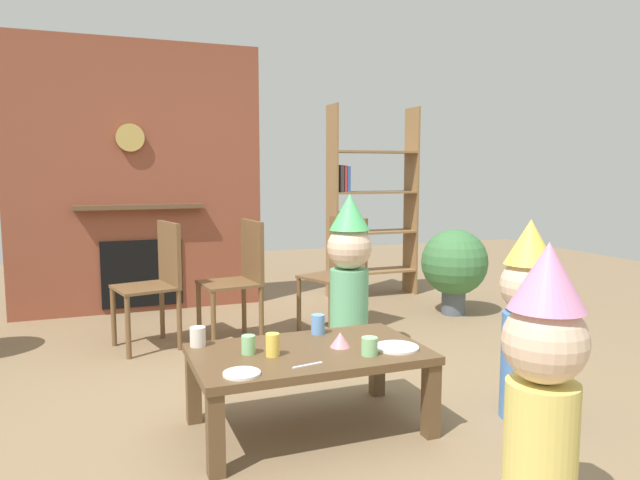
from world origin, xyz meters
name	(u,v)px	position (x,y,z in m)	size (l,w,h in m)	color
ground_plane	(321,401)	(0.00, 0.00, 0.00)	(12.00, 12.00, 0.00)	#846B4C
brick_fireplace_feature	(138,179)	(-0.75, 2.60, 1.19)	(2.20, 0.28, 2.40)	brown
bookshelf	(366,208)	(1.41, 2.40, 0.89)	(0.90, 0.28, 1.90)	olive
coffee_table	(309,362)	(-0.18, -0.31, 0.34)	(1.12, 0.66, 0.40)	brown
paper_cup_near_left	(369,346)	(0.06, -0.49, 0.44)	(0.08, 0.08, 0.09)	#8CD18C
paper_cup_near_right	(273,345)	(-0.37, -0.34, 0.46)	(0.06, 0.06, 0.11)	#F2CC4C
paper_cup_center	(248,345)	(-0.47, -0.27, 0.45)	(0.07, 0.07, 0.09)	#8CD18C
paper_cup_far_left	(198,337)	(-0.67, -0.06, 0.45)	(0.08, 0.08, 0.10)	silver
paper_cup_far_right	(318,324)	(-0.04, -0.06, 0.45)	(0.07, 0.07, 0.10)	#669EE0
paper_plate_front	(242,373)	(-0.57, -0.54, 0.41)	(0.16, 0.16, 0.01)	white
paper_plate_rear	(397,347)	(0.23, -0.45, 0.41)	(0.22, 0.22, 0.01)	white
birthday_cake_slice	(340,340)	(-0.02, -0.32, 0.44)	(0.10, 0.10, 0.07)	pink
table_fork	(308,365)	(-0.27, -0.53, 0.40)	(0.15, 0.02, 0.01)	silver
child_with_cone_hat	(543,384)	(0.27, -1.40, 0.55)	(0.29, 0.29, 1.03)	#E0CC66
child_in_pink	(527,314)	(0.90, -0.57, 0.54)	(0.28, 0.28, 1.03)	#4C7FC6
child_by_the_chairs	(349,270)	(0.49, 0.73, 0.59)	(0.31, 0.31, 1.11)	#66B27F
dining_chair_left	(157,276)	(-0.72, 1.38, 0.51)	(0.48, 0.48, 0.90)	brown
dining_chair_middle	(241,273)	(-0.13, 1.31, 0.51)	(0.44, 0.44, 0.90)	brown
dining_chair_right	(340,267)	(0.67, 1.32, 0.51)	(0.52, 0.52, 0.90)	brown
potted_plant_tall	(454,264)	(1.81, 1.43, 0.45)	(0.58, 0.58, 0.76)	#4C5660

